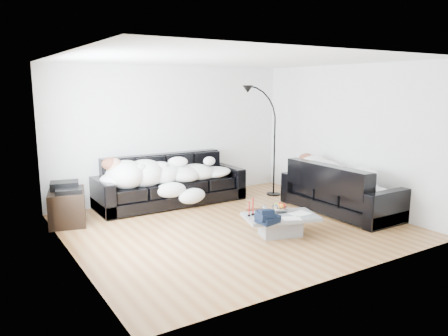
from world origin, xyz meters
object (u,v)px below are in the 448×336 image
candle_right (253,206)px  floor_lamp (274,148)px  coffee_table (280,225)px  fruit_bowl (280,207)px  candle_left (249,209)px  sleeper_back (172,170)px  av_cabinet (67,207)px  wine_glass_a (264,210)px  wine_glass_c (276,211)px  sofa_back (171,180)px  shoes (253,213)px  stereo (66,187)px  sofa_right (341,188)px  wine_glass_b (265,212)px  sleeper_right (341,176)px

candle_right → floor_lamp: 2.63m
coffee_table → fruit_bowl: fruit_bowl is taller
candle_left → sleeper_back: bearing=95.0°
fruit_bowl → floor_lamp: floor_lamp is taller
fruit_bowl → candle_right: 0.46m
av_cabinet → fruit_bowl: bearing=-24.6°
candle_right → coffee_table: bearing=-32.9°
wine_glass_a → candle_right: size_ratio=0.58×
wine_glass_c → floor_lamp: size_ratio=0.10×
wine_glass_c → floor_lamp: bearing=52.4°
wine_glass_a → wine_glass_c: 0.18m
sofa_back → sleeper_back: 0.21m
sleeper_back → candle_right: 2.26m
candle_left → candle_right: 0.09m
candle_left → shoes: 1.09m
candle_left → coffee_table: bearing=-26.0°
wine_glass_a → wine_glass_c: wine_glass_c is taller
av_cabinet → stereo: stereo is taller
sofa_right → candle_left: (-2.13, -0.22, -0.02)m
candle_left → wine_glass_c: bearing=-36.5°
coffee_table → candle_right: bearing=147.1°
sofa_back → av_cabinet: (-1.95, -0.20, -0.18)m
wine_glass_a → av_cabinet: size_ratio=0.20×
fruit_bowl → floor_lamp: 2.41m
coffee_table → av_cabinet: (-2.57, 2.30, 0.12)m
wine_glass_a → av_cabinet: (-2.35, 2.18, -0.12)m
wine_glass_a → wine_glass_b: wine_glass_a is taller
sofa_back → candle_right: size_ratio=10.51×
wine_glass_a → candle_left: (-0.21, 0.09, 0.03)m
candle_right → floor_lamp: floor_lamp is taller
floor_lamp → coffee_table: bearing=-146.9°
sofa_right → wine_glass_a: sofa_right is taller
sofa_back → sleeper_back: size_ratio=1.18×
fruit_bowl → sleeper_right: bearing=9.7°
shoes → floor_lamp: floor_lamp is taller
candle_left → floor_lamp: 2.70m
sleeper_back → fruit_bowl: size_ratio=10.29×
av_cabinet → stereo: bearing=0.0°
coffee_table → shoes: bearing=77.4°
sofa_back → stereo: bearing=-174.0°
candle_right → shoes: size_ratio=0.55×
sofa_right → candle_right: 2.06m
fruit_bowl → stereo: (-2.68, 2.15, 0.23)m
sofa_right → sleeper_back: 3.10m
sofa_back → candle_right: (0.28, -2.28, -0.01)m
sleeper_right → wine_glass_c: size_ratio=9.96×
wine_glass_b → av_cabinet: (-2.31, 2.25, -0.11)m
candle_left → floor_lamp: floor_lamp is taller
stereo → floor_lamp: 4.08m
candle_left → candle_right: candle_right is taller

